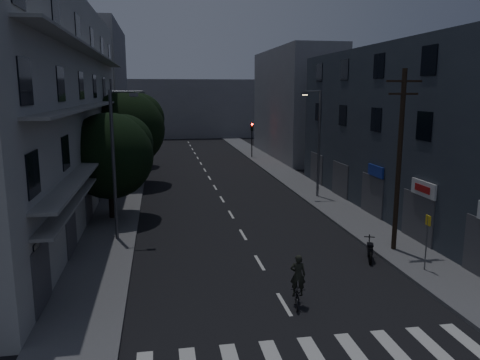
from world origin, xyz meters
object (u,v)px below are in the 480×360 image
object	(u,v)px
motorcycle	(370,251)
cyclist	(298,288)
utility_pole	(399,157)
bus_stop_sign	(427,233)

from	to	relation	value
motorcycle	cyclist	size ratio (longest dim) A/B	0.83
utility_pole	cyclist	xyz separation A→B (m)	(-6.61, -5.04, -4.18)
bus_stop_sign	motorcycle	world-z (taller)	bus_stop_sign
utility_pole	bus_stop_sign	distance (m)	4.15
utility_pole	cyclist	world-z (taller)	utility_pole
cyclist	bus_stop_sign	bearing A→B (deg)	33.63
utility_pole	cyclist	distance (m)	9.31
bus_stop_sign	cyclist	distance (m)	7.05
utility_pole	motorcycle	world-z (taller)	utility_pole
motorcycle	cyclist	xyz separation A→B (m)	(-4.87, -4.10, 0.23)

